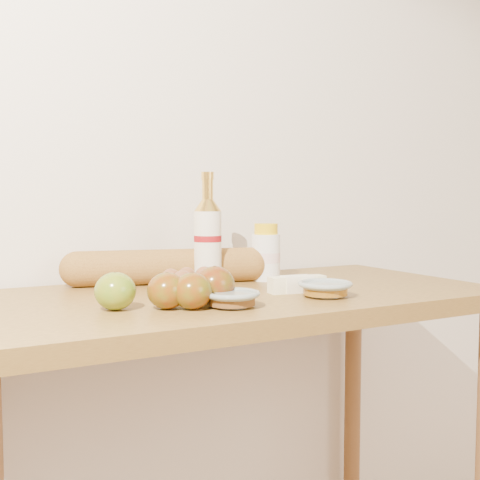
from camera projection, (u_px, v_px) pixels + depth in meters
name	position (u px, v px, depth m)	size (l,w,h in m)	color
back_wall	(177.00, 128.00, 1.62)	(3.50, 0.02, 2.60)	#F0E4D1
table	(234.00, 345.00, 1.37)	(1.20, 0.60, 0.90)	olive
bourbon_bottle	(208.00, 239.00, 1.46)	(0.07, 0.07, 0.28)	white
cream_bottle	(266.00, 254.00, 1.55)	(0.08, 0.08, 0.15)	white
egg_bowl	(192.00, 284.00, 1.32)	(0.17, 0.17, 0.06)	#8D9A94
baguette	(168.00, 267.00, 1.49)	(0.52, 0.20, 0.09)	#AA7934
apple_yellowgreen	(115.00, 291.00, 1.14)	(0.09, 0.09, 0.07)	olive
apple_redgreen_front	(167.00, 291.00, 1.15)	(0.09, 0.09, 0.07)	maroon
apple_redgreen_right	(215.00, 284.00, 1.22)	(0.10, 0.10, 0.08)	maroon
sugar_bowl	(232.00, 299.00, 1.17)	(0.13, 0.13, 0.03)	gray
syrup_bowl	(325.00, 289.00, 1.29)	(0.15, 0.15, 0.03)	#8F9C98
butter_stick	(297.00, 284.00, 1.36)	(0.14, 0.05, 0.04)	#FFF9C5
apple_extra	(192.00, 291.00, 1.15)	(0.09, 0.09, 0.07)	maroon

